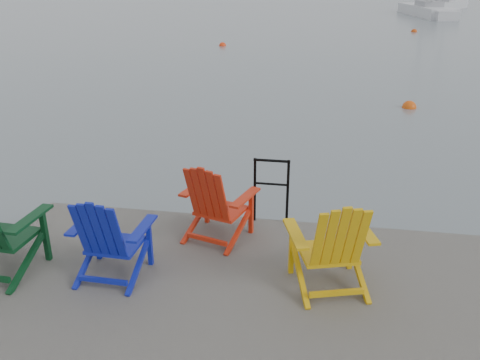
% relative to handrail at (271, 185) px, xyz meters
% --- Properties ---
extents(dock, '(6.00, 5.00, 1.40)m').
position_rel_handrail_xyz_m(dock, '(-0.25, -2.45, -0.69)').
color(dock, '#282624').
rests_on(dock, ground).
extents(handrail, '(0.48, 0.04, 0.90)m').
position_rel_handrail_xyz_m(handrail, '(0.00, 0.00, 0.00)').
color(handrail, black).
rests_on(handrail, dock).
extents(chair_blue, '(0.84, 0.78, 1.03)m').
position_rel_handrail_xyz_m(chair_blue, '(-1.58, -1.65, -0.02)').
color(chair_blue, '#0F1B9E').
rests_on(chair_blue, dock).
extents(chair_red, '(0.98, 0.93, 1.05)m').
position_rel_handrail_xyz_m(chair_red, '(-0.63, -0.60, -0.01)').
color(chair_red, red).
rests_on(chair_red, dock).
extents(chair_yellow, '(1.03, 0.98, 1.09)m').
position_rel_handrail_xyz_m(chair_yellow, '(0.80, -1.46, 0.01)').
color(chair_yellow, '#D39E0B').
rests_on(chair_yellow, dock).
extents(sailboat_near, '(3.75, 9.01, 12.04)m').
position_rel_handrail_xyz_m(sailboat_near, '(8.63, 41.11, -0.69)').
color(sailboat_near, silver).
rests_on(sailboat_near, ground).
extents(sailboat_mid, '(5.63, 8.21, 11.29)m').
position_rel_handrail_xyz_m(sailboat_mid, '(11.66, 48.89, -0.69)').
color(sailboat_mid, silver).
rests_on(sailboat_mid, ground).
extents(buoy_a, '(0.40, 0.40, 0.40)m').
position_rel_handrail_xyz_m(buoy_a, '(3.02, 8.68, -1.04)').
color(buoy_a, '#E04F0D').
rests_on(buoy_a, ground).
extents(buoy_b, '(0.37, 0.37, 0.37)m').
position_rel_handrail_xyz_m(buoy_b, '(-4.78, 20.19, -1.04)').
color(buoy_b, '#F1350E').
rests_on(buoy_b, ground).
extents(buoy_d, '(0.37, 0.37, 0.37)m').
position_rel_handrail_xyz_m(buoy_d, '(5.90, 28.39, -1.04)').
color(buoy_d, '#CB400B').
rests_on(buoy_d, ground).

